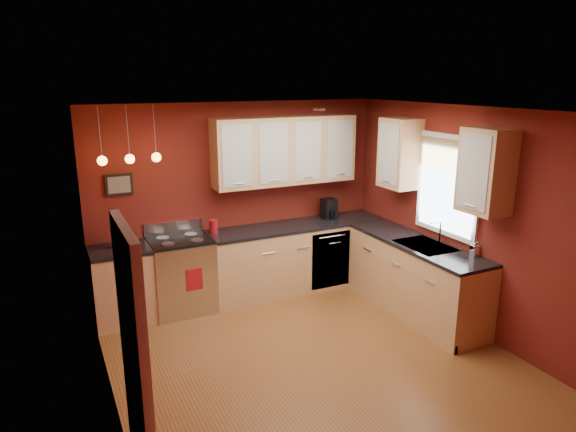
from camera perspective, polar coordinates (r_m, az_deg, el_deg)
name	(u,v)px	position (r m, az deg, el deg)	size (l,w,h in m)	color
floor	(313,359)	(5.68, 2.77, -15.59)	(4.20, 4.20, 0.00)	brown
ceiling	(316,111)	(4.89, 3.16, 11.62)	(4.00, 4.20, 0.02)	beige
wall_back	(240,200)	(6.98, -5.38, 1.83)	(4.00, 0.02, 2.60)	maroon
wall_front	(472,335)	(3.59, 19.72, -12.30)	(4.00, 0.02, 2.60)	maroon
wall_left	(104,276)	(4.57, -19.74, -6.27)	(0.02, 4.20, 2.60)	maroon
wall_right	(465,220)	(6.31, 19.07, -0.38)	(0.02, 4.20, 2.60)	maroon
base_cabinets_back_left	(122,287)	(6.58, -17.91, -7.48)	(0.70, 0.60, 0.90)	tan
base_cabinets_back_right	(297,257)	(7.24, 1.06, -4.63)	(2.54, 0.60, 0.90)	tan
base_cabinets_right	(415,279)	(6.69, 13.90, -6.79)	(0.60, 2.10, 0.90)	tan
counter_back_left	(119,250)	(6.42, -18.25, -3.60)	(0.70, 0.62, 0.04)	black
counter_back_right	(298,225)	(7.09, 1.08, -1.06)	(2.54, 0.62, 0.04)	black
counter_right	(417,243)	(6.54, 14.15, -2.96)	(0.62, 2.10, 0.04)	black
gas_range	(182,274)	(6.69, -11.72, -6.38)	(0.76, 0.64, 1.11)	silver
dishwasher_front	(331,260)	(7.17, 4.76, -4.89)	(0.60, 0.02, 0.80)	silver
sink	(425,247)	(6.43, 15.02, -3.36)	(0.50, 0.70, 0.33)	gray
window	(448,182)	(6.42, 17.34, 3.58)	(0.06, 1.02, 1.22)	white
door_left_wall	(137,377)	(3.62, -16.48, -16.75)	(0.12, 0.82, 2.05)	white
upper_cabinets_back	(285,151)	(6.93, -0.32, 7.28)	(2.00, 0.35, 0.90)	tan
upper_cabinets_right	(438,161)	(6.29, 16.37, 5.86)	(0.35, 1.95, 0.90)	tan
wall_picture	(119,185)	(6.52, -18.26, 3.33)	(0.32, 0.03, 0.26)	black
pendant_lights	(130,158)	(6.15, -17.17, 6.15)	(0.71, 0.11, 0.66)	gray
red_canister	(214,227)	(6.71, -8.27, -1.18)	(0.12, 0.12, 0.18)	#A51119
red_vase	(117,241)	(6.41, -18.51, -2.66)	(0.11, 0.11, 0.17)	#A51119
flowers	(115,226)	(6.36, -18.64, -1.11)	(0.13, 0.13, 0.23)	#A51119
coffee_maker	(329,209)	(7.37, 4.61, 0.74)	(0.21, 0.21, 0.29)	black
soap_pump	(475,248)	(6.19, 20.06, -3.37)	(0.08, 0.08, 0.18)	white
dish_towel	(195,280)	(6.39, -10.35, -6.96)	(0.20, 0.01, 0.28)	#A51119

